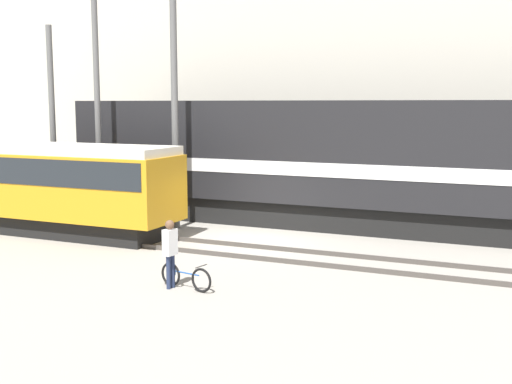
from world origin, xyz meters
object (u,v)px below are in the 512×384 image
(streetcar, at_px, (55,183))
(bicycle, at_px, (186,277))
(person, at_px, (170,247))
(utility_pole_left, at_px, (53,123))
(utility_pole_center, at_px, (97,99))
(utility_pole_right, at_px, (175,116))
(freight_locomotive, at_px, (333,161))

(streetcar, distance_m, bicycle, 8.91)
(bicycle, relative_size, person, 0.92)
(utility_pole_left, distance_m, utility_pole_center, 2.44)
(person, bearing_deg, utility_pole_right, 119.74)
(utility_pole_right, bearing_deg, bicycle, -57.55)
(bicycle, distance_m, utility_pole_right, 8.93)
(streetcar, xyz_separation_m, person, (7.32, -4.26, -0.77))
(freight_locomotive, distance_m, person, 9.69)
(freight_locomotive, bearing_deg, utility_pole_left, -166.58)
(streetcar, distance_m, person, 8.50)
(utility_pole_left, bearing_deg, person, -35.50)
(streetcar, distance_m, utility_pole_right, 4.88)
(person, distance_m, utility_pole_center, 10.77)
(bicycle, bearing_deg, freight_locomotive, 84.32)
(bicycle, xyz_separation_m, utility_pole_left, (-10.03, 6.80, 3.55))
(streetcar, distance_m, utility_pole_center, 3.97)
(utility_pole_left, xyz_separation_m, utility_pole_center, (2.25, 0.00, 0.96))
(person, distance_m, utility_pole_left, 12.16)
(person, bearing_deg, streetcar, 149.82)
(utility_pole_center, relative_size, utility_pole_right, 1.16)
(bicycle, xyz_separation_m, utility_pole_center, (-7.79, 6.80, 4.50))
(freight_locomotive, xyz_separation_m, utility_pole_center, (-8.73, -2.62, 2.32))
(streetcar, bearing_deg, utility_pole_center, 91.57)
(bicycle, distance_m, person, 0.86)
(bicycle, bearing_deg, streetcar, 151.54)
(freight_locomotive, relative_size, utility_pole_left, 2.74)
(streetcar, height_order, bicycle, streetcar)
(utility_pole_center, bearing_deg, bicycle, -41.12)
(utility_pole_left, bearing_deg, utility_pole_right, 0.00)
(utility_pole_center, bearing_deg, freight_locomotive, 16.70)
(freight_locomotive, bearing_deg, person, -97.99)
(streetcar, height_order, utility_pole_left, utility_pole_left)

